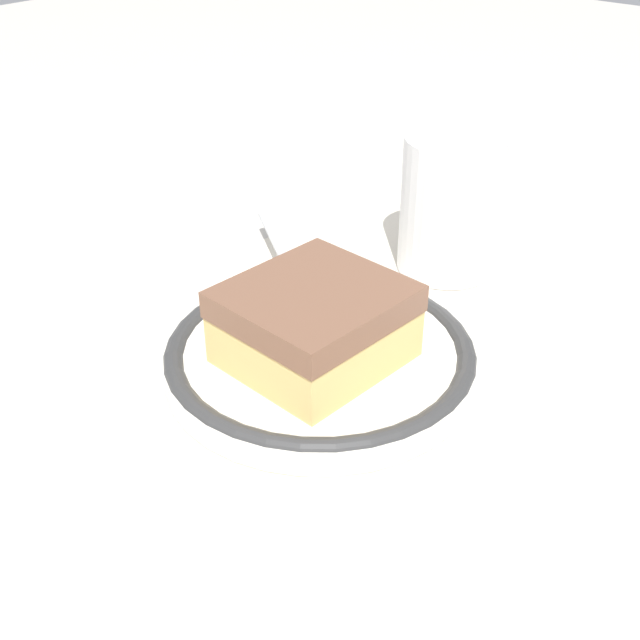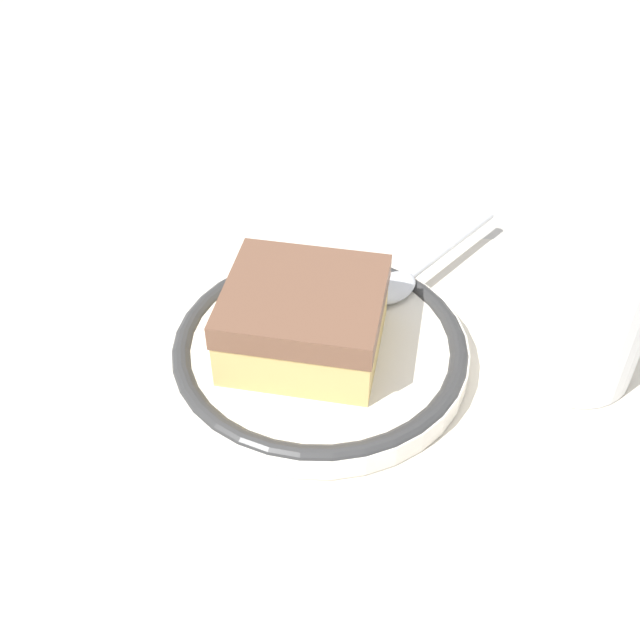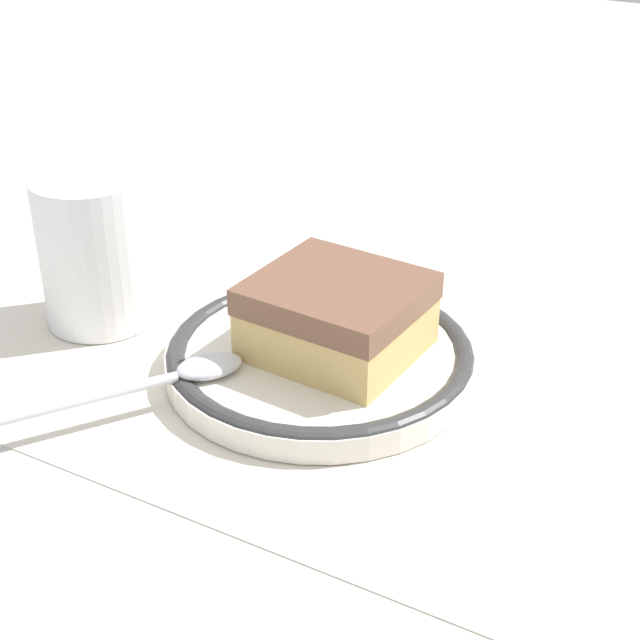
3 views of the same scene
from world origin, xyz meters
name	(u,v)px [view 2 (image 2 of 3)]	position (x,y,z in m)	size (l,w,h in m)	color
ground_plane	(370,400)	(0.00, 0.00, 0.00)	(2.40, 2.40, 0.00)	#B7B2A8
placemat	(370,399)	(0.00, 0.00, 0.00)	(0.52, 0.35, 0.00)	beige
plate	(320,350)	(0.03, -0.03, 0.01)	(0.19, 0.19, 0.02)	silver
cake_slice	(304,319)	(0.04, -0.02, 0.04)	(0.10, 0.09, 0.05)	#DBB76B
spoon	(411,274)	(-0.02, -0.10, 0.02)	(0.09, 0.12, 0.01)	silver
cup	(587,318)	(-0.13, -0.04, 0.04)	(0.07, 0.07, 0.10)	white
napkin	(490,547)	(-0.07, 0.10, 0.00)	(0.11, 0.09, 0.00)	white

